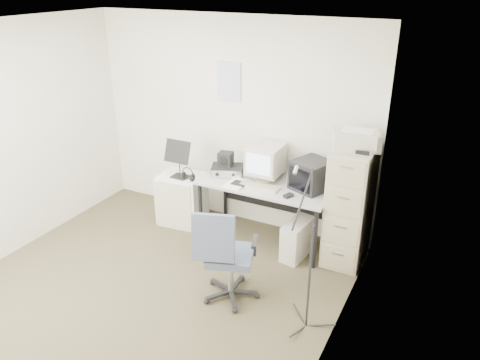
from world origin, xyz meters
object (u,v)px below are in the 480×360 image
at_px(desk, 266,212).
at_px(side_cart, 183,199).
at_px(filing_cabinet, 350,206).
at_px(office_chair, 230,254).

height_order(desk, side_cart, desk).
relative_size(filing_cabinet, side_cart, 2.00).
distance_m(filing_cabinet, side_cart, 2.07).
height_order(desk, office_chair, office_chair).
bearing_deg(side_cart, office_chair, -45.96).
height_order(filing_cabinet, desk, filing_cabinet).
distance_m(filing_cabinet, desk, 0.99).
xyz_separation_m(filing_cabinet, desk, (-0.95, -0.03, -0.29)).
bearing_deg(desk, office_chair, -83.05).
distance_m(desk, side_cart, 1.10).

